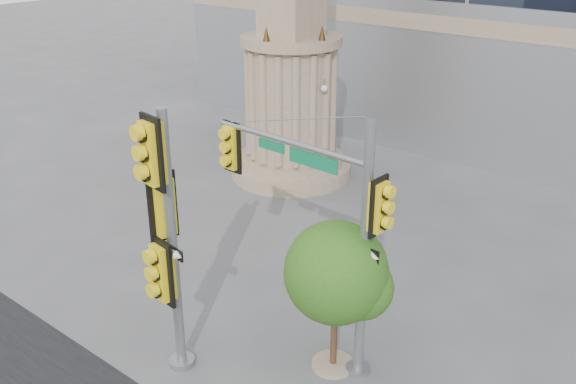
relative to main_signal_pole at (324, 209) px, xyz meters
The scene contains 5 objects.
ground 3.87m from the main_signal_pole, 131.21° to the right, with size 120.00×120.00×0.00m, color #545456.
monument 10.70m from the main_signal_pole, 132.46° to the left, with size 4.40×4.40×16.60m.
main_signal_pole is the anchor object (origin of this frame).
secondary_signal_pole 3.19m from the main_signal_pole, 132.20° to the right, with size 0.99×0.83×5.73m.
street_tree 1.39m from the main_signal_pole, 22.67° to the right, with size 2.18×2.13×3.40m.
Camera 1 is at (7.88, -8.26, 8.97)m, focal length 40.00 mm.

